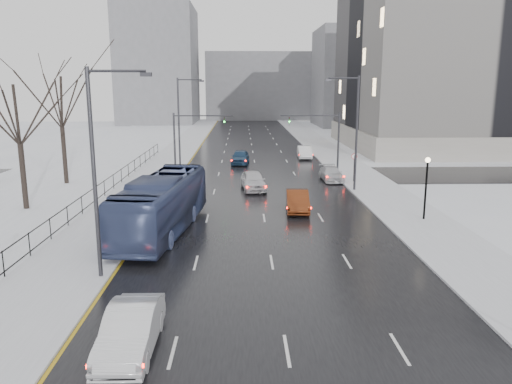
{
  "coord_description": "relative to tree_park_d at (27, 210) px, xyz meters",
  "views": [
    {
      "loc": [
        -1.54,
        -2.95,
        9.16
      ],
      "look_at": [
        -0.65,
        28.24,
        2.5
      ],
      "focal_mm": 35.0,
      "sensor_mm": 36.0,
      "label": 1
    }
  ],
  "objects": [
    {
      "name": "sidewalk_left",
      "position": [
        7.3,
        26.0,
        0.08
      ],
      "size": [
        5.0,
        150.0,
        0.16
      ],
      "primitive_type": "cube",
      "color": "silver",
      "rests_on": "ground"
    },
    {
      "name": "park_strip",
      "position": [
        -2.2,
        26.0,
        0.06
      ],
      "size": [
        14.0,
        150.0,
        0.12
      ],
      "primitive_type": "cube",
      "color": "white",
      "rests_on": "ground"
    },
    {
      "name": "cross_road",
      "position": [
        17.8,
        14.0,
        0.02
      ],
      "size": [
        130.0,
        10.0,
        0.04
      ],
      "primitive_type": "cube",
      "color": "black",
      "rests_on": "ground"
    },
    {
      "name": "mast_signal_left",
      "position": [
        10.47,
        14.0,
        4.11
      ],
      "size": [
        6.1,
        0.33,
        6.5
      ],
      "color": "#2D2D33",
      "rests_on": "ground"
    },
    {
      "name": "streetlight_l_far",
      "position": [
        9.63,
        18.0,
        5.62
      ],
      "size": [
        2.95,
        0.25,
        10.0
      ],
      "color": "#2D2D33",
      "rests_on": "ground"
    },
    {
      "name": "sedan_right_far",
      "position": [
        25.0,
        10.9,
        0.72
      ],
      "size": [
        2.08,
        4.74,
        1.36
      ],
      "primitive_type": "imported",
      "rotation": [
        0.0,
        0.0,
        0.04
      ],
      "color": "silver",
      "rests_on": "road"
    },
    {
      "name": "sedan_right_near",
      "position": [
        20.36,
        -1.03,
        0.81
      ],
      "size": [
        1.88,
        4.73,
        1.53
      ],
      "primitive_type": "imported",
      "rotation": [
        0.0,
        0.0,
        -0.06
      ],
      "color": "#652A11",
      "rests_on": "road"
    },
    {
      "name": "sedan_center_near",
      "position": [
        17.26,
        6.72,
        0.89
      ],
      "size": [
        2.47,
        5.14,
        1.69
      ],
      "primitive_type": "imported",
      "rotation": [
        0.0,
        0.0,
        0.1
      ],
      "color": "silver",
      "rests_on": "road"
    },
    {
      "name": "sedan_left_near",
      "position": [
        12.35,
        -20.86,
        0.84
      ],
      "size": [
        1.69,
        4.84,
        1.59
      ],
      "primitive_type": "imported",
      "rotation": [
        0.0,
        0.0,
        -0.0
      ],
      "color": "silver",
      "rests_on": "road"
    },
    {
      "name": "bldg_far_right",
      "position": [
        45.8,
        81.0,
        11.0
      ],
      "size": [
        24.0,
        20.0,
        22.0
      ],
      "primitive_type": "cube",
      "color": "slate",
      "rests_on": "ground"
    },
    {
      "name": "streetlight_r_mid",
      "position": [
        25.97,
        6.0,
        5.62
      ],
      "size": [
        2.95,
        0.25,
        10.0
      ],
      "color": "#2D2D33",
      "rests_on": "ground"
    },
    {
      "name": "road",
      "position": [
        17.8,
        26.0,
        0.02
      ],
      "size": [
        16.0,
        150.0,
        0.04
      ],
      "primitive_type": "cube",
      "color": "black",
      "rests_on": "ground"
    },
    {
      "name": "tree_park_e",
      "position": [
        -0.4,
        10.0,
        0.0
      ],
      "size": [
        9.45,
        9.45,
        13.5
      ],
      "primitive_type": null,
      "color": "black",
      "rests_on": "ground"
    },
    {
      "name": "tree_park_d",
      "position": [
        0.0,
        0.0,
        0.0
      ],
      "size": [
        8.75,
        8.75,
        12.5
      ],
      "primitive_type": null,
      "color": "black",
      "rests_on": "ground"
    },
    {
      "name": "civic_building",
      "position": [
        52.8,
        38.0,
        11.21
      ],
      "size": [
        41.0,
        31.0,
        24.8
      ],
      "color": "gray",
      "rests_on": "ground"
    },
    {
      "name": "iron_fence",
      "position": [
        4.8,
        -4.0,
        0.91
      ],
      "size": [
        0.06,
        70.0,
        1.3
      ],
      "color": "black",
      "rests_on": "sidewalk_left"
    },
    {
      "name": "bldg_far_left",
      "position": [
        -4.2,
        91.0,
        14.0
      ],
      "size": [
        18.0,
        22.0,
        28.0
      ],
      "primitive_type": "cube",
      "color": "slate",
      "rests_on": "ground"
    },
    {
      "name": "sidewalk_right",
      "position": [
        28.3,
        26.0,
        0.08
      ],
      "size": [
        5.0,
        150.0,
        0.16
      ],
      "primitive_type": "cube",
      "color": "silver",
      "rests_on": "ground"
    },
    {
      "name": "sedan_center_far",
      "position": [
        16.07,
        21.87,
        0.87
      ],
      "size": [
        2.35,
        5.03,
        1.67
      ],
      "primitive_type": "imported",
      "rotation": [
        0.0,
        0.0,
        -0.08
      ],
      "color": "navy",
      "rests_on": "road"
    },
    {
      "name": "mast_signal_right",
      "position": [
        25.13,
        14.0,
        4.11
      ],
      "size": [
        6.1,
        0.33,
        6.5
      ],
      "color": "#2D2D33",
      "rests_on": "ground"
    },
    {
      "name": "lamppost_r_mid",
      "position": [
        28.8,
        -4.0,
        2.94
      ],
      "size": [
        0.36,
        0.36,
        4.28
      ],
      "color": "black",
      "rests_on": "sidewalk_right"
    },
    {
      "name": "streetlight_l_near",
      "position": [
        9.63,
        -14.0,
        5.62
      ],
      "size": [
        2.95,
        0.25,
        10.0
      ],
      "color": "#2D2D33",
      "rests_on": "ground"
    },
    {
      "name": "no_uturn_sign",
      "position": [
        27.0,
        10.0,
        2.3
      ],
      "size": [
        0.6,
        0.06,
        2.7
      ],
      "color": "#2D2D33",
      "rests_on": "sidewalk_right"
    },
    {
      "name": "bus",
      "position": [
        11.2,
        -6.2,
        1.85
      ],
      "size": [
        4.66,
        13.26,
        3.62
      ],
      "primitive_type": "imported",
      "rotation": [
        0.0,
        0.0,
        -0.13
      ],
      "color": "#3A4670",
      "rests_on": "road"
    },
    {
      "name": "sedan_right_distant",
      "position": [
        24.29,
        26.34,
        0.82
      ],
      "size": [
        1.82,
        4.8,
        1.56
      ],
      "primitive_type": "imported",
      "rotation": [
        0.0,
        0.0,
        -0.04
      ],
      "color": "white",
      "rests_on": "road"
    },
    {
      "name": "bldg_far_center",
      "position": [
        21.8,
        106.0,
        9.0
      ],
      "size": [
        30.0,
        18.0,
        18.0
      ],
      "primitive_type": "cube",
      "color": "slate",
      "rests_on": "ground"
    }
  ]
}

